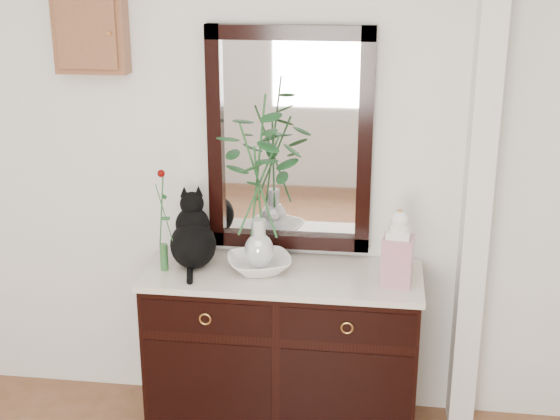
# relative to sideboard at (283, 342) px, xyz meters

# --- Properties ---
(wall_back) EXTENTS (3.60, 0.04, 2.70)m
(wall_back) POSITION_rel_sideboard_xyz_m (-0.10, 0.25, 0.88)
(wall_back) COLOR silver
(wall_back) RESTS_ON ground
(pilaster) EXTENTS (0.12, 0.20, 2.70)m
(pilaster) POSITION_rel_sideboard_xyz_m (0.90, 0.17, 0.88)
(pilaster) COLOR silver
(pilaster) RESTS_ON ground
(sideboard) EXTENTS (1.33, 0.52, 0.82)m
(sideboard) POSITION_rel_sideboard_xyz_m (0.00, 0.00, 0.00)
(sideboard) COLOR black
(sideboard) RESTS_ON ground
(wall_mirror) EXTENTS (0.80, 0.06, 1.10)m
(wall_mirror) POSITION_rel_sideboard_xyz_m (-0.00, 0.24, 0.97)
(wall_mirror) COLOR black
(wall_mirror) RESTS_ON wall_back
(key_cabinet) EXTENTS (0.35, 0.10, 0.40)m
(key_cabinet) POSITION_rel_sideboard_xyz_m (-0.95, 0.21, 1.48)
(key_cabinet) COLOR brown
(key_cabinet) RESTS_ON wall_back
(cat) EXTENTS (0.32, 0.37, 0.36)m
(cat) POSITION_rel_sideboard_xyz_m (-0.44, 0.03, 0.56)
(cat) COLOR black
(cat) RESTS_ON sideboard
(lotus_bowl) EXTENTS (0.39, 0.39, 0.07)m
(lotus_bowl) POSITION_rel_sideboard_xyz_m (-0.11, 0.00, 0.41)
(lotus_bowl) COLOR white
(lotus_bowl) RESTS_ON sideboard
(vase_branches) EXTENTS (0.45, 0.45, 0.85)m
(vase_branches) POSITION_rel_sideboard_xyz_m (-0.11, 0.00, 0.82)
(vase_branches) COLOR silver
(vase_branches) RESTS_ON lotus_bowl
(bud_vase_rose) EXTENTS (0.08, 0.08, 0.52)m
(bud_vase_rose) POSITION_rel_sideboard_xyz_m (-0.57, -0.04, 0.63)
(bud_vase_rose) COLOR #2E622F
(bud_vase_rose) RESTS_ON sideboard
(ginger_jar) EXTENTS (0.15, 0.15, 0.37)m
(ginger_jar) POSITION_rel_sideboard_xyz_m (0.54, -0.06, 0.56)
(ginger_jar) COLOR silver
(ginger_jar) RESTS_ON sideboard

